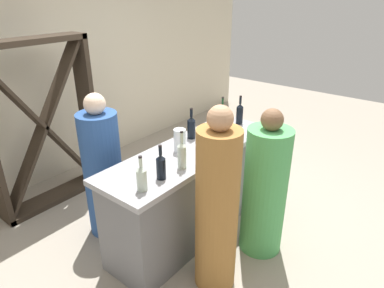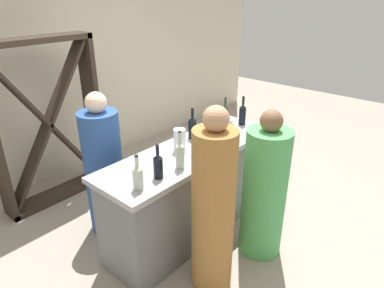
% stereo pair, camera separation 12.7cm
% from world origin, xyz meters
% --- Properties ---
extents(ground_plane, '(12.00, 12.00, 0.00)m').
position_xyz_m(ground_plane, '(0.00, 0.00, 0.00)').
color(ground_plane, '#9E9384').
extents(back_wall, '(8.00, 0.10, 2.80)m').
position_xyz_m(back_wall, '(0.00, 2.20, 1.40)').
color(back_wall, beige).
rests_on(back_wall, ground).
extents(bar_counter, '(1.99, 0.63, 0.94)m').
position_xyz_m(bar_counter, '(0.00, 0.00, 0.47)').
color(bar_counter, slate).
rests_on(bar_counter, ground).
extents(wine_rack, '(1.23, 0.28, 1.87)m').
position_xyz_m(wine_rack, '(-0.57, 1.65, 0.94)').
color(wine_rack, '#33281E').
rests_on(wine_rack, ground).
extents(wine_bottle_leftmost_clear_pale, '(0.08, 0.08, 0.28)m').
position_xyz_m(wine_bottle_leftmost_clear_pale, '(-0.80, -0.16, 1.05)').
color(wine_bottle_leftmost_clear_pale, '#B7C6B2').
rests_on(wine_bottle_leftmost_clear_pale, bar_counter).
extents(wine_bottle_second_left_near_black, '(0.08, 0.08, 0.29)m').
position_xyz_m(wine_bottle_second_left_near_black, '(-0.58, -0.15, 1.05)').
color(wine_bottle_second_left_near_black, black).
rests_on(wine_bottle_second_left_near_black, bar_counter).
extents(wine_bottle_center_clear_pale, '(0.08, 0.08, 0.34)m').
position_xyz_m(wine_bottle_center_clear_pale, '(-0.35, -0.17, 1.07)').
color(wine_bottle_center_clear_pale, '#B7C6B2').
rests_on(wine_bottle_center_clear_pale, bar_counter).
extents(wine_bottle_second_right_near_black, '(0.08, 0.08, 0.32)m').
position_xyz_m(wine_bottle_second_right_near_black, '(0.20, 0.17, 1.06)').
color(wine_bottle_second_right_near_black, black).
rests_on(wine_bottle_second_right_near_black, bar_counter).
extents(wine_bottle_rightmost_olive_green, '(0.07, 0.07, 0.31)m').
position_xyz_m(wine_bottle_rightmost_olive_green, '(0.73, 0.16, 1.05)').
color(wine_bottle_rightmost_olive_green, '#193D1E').
rests_on(wine_bottle_rightmost_olive_green, bar_counter).
extents(wine_bottle_far_right_near_black, '(0.08, 0.08, 0.32)m').
position_xyz_m(wine_bottle_far_right_near_black, '(0.85, 0.00, 1.06)').
color(wine_bottle_far_right_near_black, black).
rests_on(wine_bottle_far_right_near_black, bar_counter).
extents(wine_glass_near_left, '(0.07, 0.07, 0.15)m').
position_xyz_m(wine_glass_near_left, '(0.10, -0.20, 1.04)').
color(wine_glass_near_left, white).
rests_on(wine_glass_near_left, bar_counter).
extents(wine_glass_near_center, '(0.07, 0.07, 0.15)m').
position_xyz_m(wine_glass_near_center, '(0.41, -0.19, 1.04)').
color(wine_glass_near_center, white).
rests_on(wine_glass_near_center, bar_counter).
extents(wine_glass_near_right, '(0.07, 0.07, 0.15)m').
position_xyz_m(wine_glass_near_right, '(0.55, -0.05, 1.05)').
color(wine_glass_near_right, white).
rests_on(wine_glass_near_right, bar_counter).
extents(wine_glass_far_left, '(0.08, 0.08, 0.16)m').
position_xyz_m(wine_glass_far_left, '(0.40, 0.03, 1.05)').
color(wine_glass_far_left, white).
rests_on(wine_glass_far_left, bar_counter).
extents(wine_glass_far_center, '(0.07, 0.07, 0.16)m').
position_xyz_m(wine_glass_far_center, '(0.53, 0.11, 1.05)').
color(wine_glass_far_center, white).
rests_on(wine_glass_far_center, bar_counter).
extents(water_pitcher, '(0.11, 0.11, 0.22)m').
position_xyz_m(water_pitcher, '(-0.11, 0.06, 1.05)').
color(water_pitcher, silver).
rests_on(water_pitcher, bar_counter).
extents(person_left_guest, '(0.51, 0.51, 1.42)m').
position_xyz_m(person_left_guest, '(0.21, -0.68, 0.65)').
color(person_left_guest, '#4CA559').
rests_on(person_left_guest, ground).
extents(person_center_guest, '(0.42, 0.42, 1.60)m').
position_xyz_m(person_center_guest, '(-0.42, -0.59, 0.74)').
color(person_center_guest, '#9E6B33').
rests_on(person_center_guest, ground).
extents(person_server_behind, '(0.40, 0.40, 1.48)m').
position_xyz_m(person_server_behind, '(-0.53, 0.69, 0.67)').
color(person_server_behind, '#284C8C').
rests_on(person_server_behind, ground).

